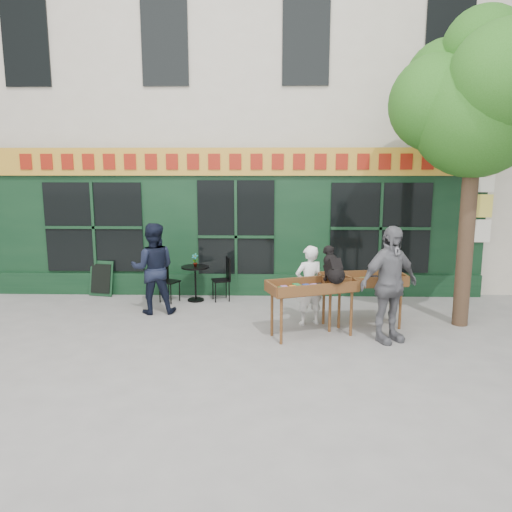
# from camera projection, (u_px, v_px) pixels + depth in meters

# --- Properties ---
(ground) EXTENTS (80.00, 80.00, 0.00)m
(ground) POSITION_uv_depth(u_px,v_px,m) (228.00, 328.00, 9.11)
(ground) COLOR slate
(ground) RESTS_ON ground
(building) EXTENTS (14.00, 7.26, 10.00)m
(building) POSITION_uv_depth(u_px,v_px,m) (244.00, 91.00, 14.09)
(building) COLOR beige
(building) RESTS_ON ground
(street_tree) EXTENTS (3.05, 2.90, 5.60)m
(street_tree) POSITION_uv_depth(u_px,v_px,m) (478.00, 96.00, 8.61)
(street_tree) COLOR #382619
(street_tree) RESTS_ON ground
(book_cart_center) EXTENTS (1.62, 1.10, 0.99)m
(book_cart_center) POSITION_uv_depth(u_px,v_px,m) (312.00, 290.00, 8.54)
(book_cart_center) COLOR brown
(book_cart_center) RESTS_ON ground
(dog) EXTENTS (0.53, 0.68, 0.60)m
(dog) POSITION_uv_depth(u_px,v_px,m) (334.00, 264.00, 8.40)
(dog) COLOR black
(dog) RESTS_ON book_cart_center
(woman) EXTENTS (0.63, 0.52, 1.49)m
(woman) POSITION_uv_depth(u_px,v_px,m) (309.00, 285.00, 9.19)
(woman) COLOR white
(woman) RESTS_ON ground
(book_cart_right) EXTENTS (1.57, 0.83, 0.99)m
(book_cart_right) POSITION_uv_depth(u_px,v_px,m) (362.00, 283.00, 9.04)
(book_cart_right) COLOR brown
(book_cart_right) RESTS_ON ground
(man_right) EXTENTS (1.24, 0.97, 1.96)m
(man_right) POSITION_uv_depth(u_px,v_px,m) (389.00, 284.00, 8.26)
(man_right) COLOR slate
(man_right) RESTS_ON ground
(bistro_table) EXTENTS (0.60, 0.60, 0.76)m
(bistro_table) POSITION_uv_depth(u_px,v_px,m) (195.00, 276.00, 10.83)
(bistro_table) COLOR black
(bistro_table) RESTS_ON ground
(bistro_chair_left) EXTENTS (0.49, 0.49, 0.95)m
(bistro_chair_left) POSITION_uv_depth(u_px,v_px,m) (166.00, 276.00, 10.78)
(bistro_chair_left) COLOR black
(bistro_chair_left) RESTS_ON ground
(bistro_chair_right) EXTENTS (0.46, 0.45, 0.95)m
(bistro_chair_right) POSITION_uv_depth(u_px,v_px,m) (225.00, 275.00, 10.88)
(bistro_chair_right) COLOR black
(bistro_chair_right) RESTS_ON ground
(potted_plant) EXTENTS (0.17, 0.13, 0.29)m
(potted_plant) POSITION_uv_depth(u_px,v_px,m) (195.00, 260.00, 10.76)
(potted_plant) COLOR gray
(potted_plant) RESTS_ON bistro_table
(man_left) EXTENTS (0.96, 0.80, 1.81)m
(man_left) POSITION_uv_depth(u_px,v_px,m) (153.00, 268.00, 9.89)
(man_left) COLOR black
(man_left) RESTS_ON ground
(chalkboard) EXTENTS (0.59, 0.29, 0.79)m
(chalkboard) POSITION_uv_depth(u_px,v_px,m) (101.00, 278.00, 11.28)
(chalkboard) COLOR black
(chalkboard) RESTS_ON ground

